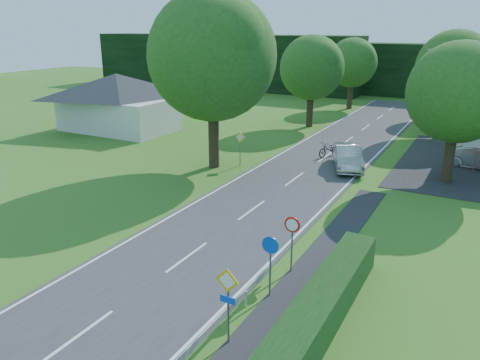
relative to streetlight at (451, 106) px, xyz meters
The scene contains 21 objects.
road 13.59m from the streetlight, 128.88° to the right, with size 7.00×80.00×0.04m, color #343436.
line_edge_left 15.73m from the streetlight, 138.52° to the right, with size 0.12×80.00×0.01m, color white.
line_edge_right 11.95m from the streetlight, 115.70° to the right, with size 0.12×80.00×0.01m, color white.
line_centre 13.58m from the streetlight, 128.88° to the right, with size 0.12×80.00×0.01m, color white, non-canonical shape.
tree_main 15.35m from the streetlight, 156.89° to the right, with size 9.40×9.40×11.64m, color #214E17, non-canonical shape.
tree_left_far 16.45m from the streetlight, 142.56° to the left, with size 7.00×7.00×8.58m, color #214E17, non-canonical shape.
tree_right_far 12.05m from the streetlight, 95.06° to the left, with size 7.40×7.40×9.09m, color #214E17, non-canonical shape.
tree_left_back 25.34m from the streetlight, 119.73° to the left, with size 6.60×6.60×8.07m, color #214E17, non-canonical shape.
tree_right_back 20.12m from the streetlight, 95.89° to the left, with size 6.20×6.20×7.56m, color #214E17, non-canonical shape.
tree_right_mid 2.05m from the streetlight, 77.66° to the right, with size 7.00×7.00×8.58m, color #214E17, non-canonical shape.
treeline_left 48.22m from the streetlight, 138.42° to the left, with size 44.00×6.00×8.00m, color black.
treeline_right 36.01m from the streetlight, 90.10° to the left, with size 30.00×5.00×7.00m, color black.
bungalow_left 28.12m from the streetlight, behind, with size 11.00×6.50×5.20m.
streetlight is the anchor object (origin of this frame).
sign_priority_right 22.50m from the streetlight, 99.70° to the right, with size 0.78×0.09×2.59m.
sign_roundabout 19.59m from the streetlight, 101.19° to the right, with size 0.64×0.08×2.37m.
sign_speed_limit 17.64m from the streetlight, 102.46° to the right, with size 0.64×0.11×2.37m.
sign_priority_left 13.80m from the streetlight, 158.22° to the right, with size 0.78×0.09×2.44m.
moving_car 7.15m from the streetlight, 159.94° to the right, with size 1.70×4.86×1.60m, color #AAABAF.
motorcycle 8.78m from the streetlight, behind, with size 0.75×2.15×1.13m, color black.
parasol 4.09m from the streetlight, 24.65° to the left, with size 1.88×1.92×1.72m, color red.
Camera 1 is at (10.39, -2.49, 9.32)m, focal length 35.00 mm.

